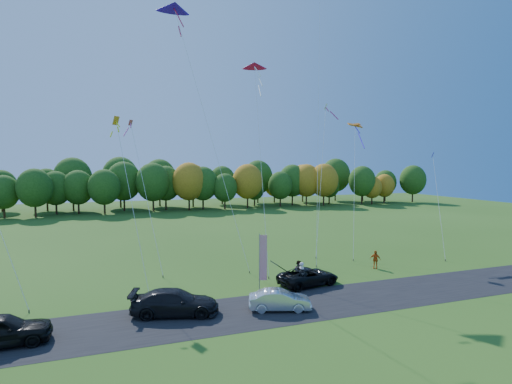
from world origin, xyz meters
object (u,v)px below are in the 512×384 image
object	(u,v)px
silver_sedan	(280,300)
person_east	(375,259)
black_suv	(308,276)
feather_flag	(262,257)

from	to	relation	value
silver_sedan	person_east	size ratio (longest dim) A/B	2.43
black_suv	silver_sedan	distance (m)	5.97
silver_sedan	person_east	xyz separation A→B (m)	(12.29, 6.70, 0.16)
silver_sedan	feather_flag	xyz separation A→B (m)	(0.10, 3.50, 2.08)
black_suv	silver_sedan	size ratio (longest dim) A/B	1.24
silver_sedan	person_east	distance (m)	13.99
person_east	feather_flag	bearing A→B (deg)	-120.09
feather_flag	black_suv	bearing A→B (deg)	9.92
person_east	feather_flag	xyz separation A→B (m)	(-12.19, -3.19, 1.92)
black_suv	feather_flag	xyz separation A→B (m)	(-4.12, -0.72, 2.05)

